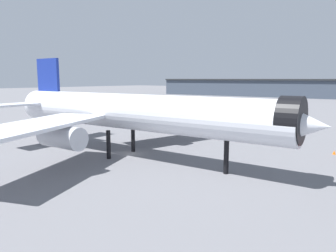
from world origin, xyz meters
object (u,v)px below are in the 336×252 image
Objects in this scene: service_truck_front at (42,127)px; baggage_cart_trailing at (3,133)px; airliner_near_gate at (131,113)px; traffic_cone_wingtip at (334,152)px.

baggage_cart_trailing is at bearing 136.23° from service_truck_front.
airliner_near_gate is 11.51× the size of service_truck_front.
traffic_cone_wingtip is at bearing 37.12° from airliner_near_gate.
service_truck_front is 69.86m from traffic_cone_wingtip.
traffic_cone_wingtip is (28.20, 26.12, -7.85)m from airliner_near_gate.
baggage_cart_trailing reaches higher than traffic_cone_wingtip.
airliner_near_gate is at bearing -137.19° from traffic_cone_wingtip.
service_truck_front is 2.11× the size of baggage_cart_trailing.
traffic_cone_wingtip is at bearing -110.43° from service_truck_front.
service_truck_front is 10.02m from baggage_cart_trailing.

